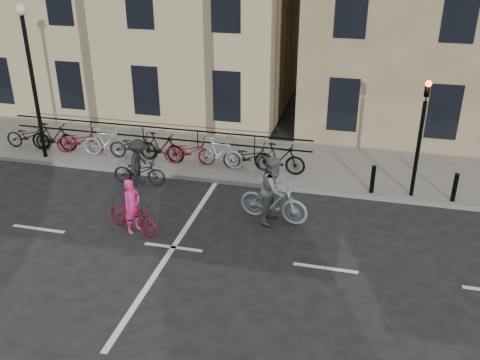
% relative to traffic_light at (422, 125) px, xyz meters
% --- Properties ---
extents(ground, '(120.00, 120.00, 0.00)m').
position_rel_traffic_light_xyz_m(ground, '(-6.20, -4.34, -2.45)').
color(ground, black).
rests_on(ground, ground).
extents(sidewalk, '(46.00, 4.00, 0.15)m').
position_rel_traffic_light_xyz_m(sidewalk, '(-10.20, 1.66, -2.38)').
color(sidewalk, slate).
rests_on(sidewalk, ground).
extents(traffic_light, '(0.18, 0.30, 3.90)m').
position_rel_traffic_light_xyz_m(traffic_light, '(0.00, 0.00, 0.00)').
color(traffic_light, black).
rests_on(traffic_light, sidewalk).
extents(lamp_post, '(0.36, 0.36, 5.28)m').
position_rel_traffic_light_xyz_m(lamp_post, '(-12.70, 0.06, 1.04)').
color(lamp_post, black).
rests_on(lamp_post, sidewalk).
extents(bollard_east, '(0.14, 0.14, 0.90)m').
position_rel_traffic_light_xyz_m(bollard_east, '(-1.20, -0.09, -1.85)').
color(bollard_east, black).
rests_on(bollard_east, sidewalk).
extents(bollard_west, '(0.14, 0.14, 0.90)m').
position_rel_traffic_light_xyz_m(bollard_west, '(1.20, -0.09, -1.85)').
color(bollard_west, black).
rests_on(bollard_west, sidewalk).
extents(parked_bikes, '(11.45, 1.23, 1.05)m').
position_rel_traffic_light_xyz_m(parked_bikes, '(-9.02, 0.70, -1.81)').
color(parked_bikes, black).
rests_on(parked_bikes, sidewalk).
extents(cyclist_pink, '(1.84, 1.18, 1.55)m').
position_rel_traffic_light_xyz_m(cyclist_pink, '(-7.56, -3.77, -1.92)').
color(cyclist_pink, maroon).
rests_on(cyclist_pink, ground).
extents(cyclist_grey, '(2.11, 1.07, 1.97)m').
position_rel_traffic_light_xyz_m(cyclist_grey, '(-3.90, -2.29, -1.66)').
color(cyclist_grey, '#8BACB6').
rests_on(cyclist_grey, ground).
extents(cyclist_dark, '(1.78, 1.04, 1.56)m').
position_rel_traffic_light_xyz_m(cyclist_dark, '(-8.58, -0.98, -1.84)').
color(cyclist_dark, black).
rests_on(cyclist_dark, ground).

